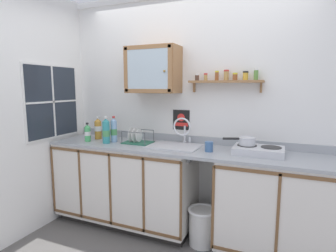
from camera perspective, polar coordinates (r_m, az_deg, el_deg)
The scene contains 21 objects.
back_wall at distance 3.08m, azimuth 5.05°, elevation 3.29°, with size 3.63×0.07×2.63m.
side_wall_left at distance 3.17m, azimuth -28.93°, elevation 2.26°, with size 0.05×3.51×2.63m, color white.
lower_cabinet_run at distance 3.27m, azimuth -8.89°, elevation -11.83°, with size 1.62×0.60×0.93m.
lower_cabinet_run_right at distance 2.83m, azimuth 22.03°, elevation -15.67°, with size 1.11×0.60×0.93m.
countertop at distance 2.84m, azimuth 2.93°, elevation -4.86°, with size 2.99×0.62×0.03m, color #9EA3A8.
backsplash at distance 3.09m, azimuth 4.77°, elevation -2.75°, with size 2.99×0.02×0.08m, color #9EA3A8.
sink at distance 2.91m, azimuth 1.58°, elevation -4.42°, with size 0.53×0.43×0.41m.
hot_plate_stove at distance 2.70m, azimuth 18.36°, elevation -4.85°, with size 0.45×0.32×0.07m.
saucepan at distance 2.72m, azimuth 16.08°, elevation -2.97°, with size 0.30×0.17×0.08m.
bottle_opaque_white_0 at distance 3.28m, azimuth -12.50°, elevation -1.21°, with size 0.07×0.07×0.22m.
bottle_soda_green_1 at distance 3.28m, azimuth -16.45°, elevation -1.40°, with size 0.07×0.07×0.22m.
bottle_detergent_teal_2 at distance 3.11m, azimuth -12.79°, elevation -1.09°, with size 0.08×0.08×0.30m.
bottle_water_blue_3 at distance 3.17m, azimuth -11.23°, elevation -0.89°, with size 0.07×0.07×0.30m.
bottle_juice_amber_4 at distance 3.40m, azimuth -14.40°, elevation -0.51°, with size 0.08×0.08×0.27m.
dish_rack at distance 3.08m, azimuth -6.53°, elevation -2.75°, with size 0.31×0.23×0.17m.
mug at distance 2.70m, azimuth 8.56°, elevation -4.24°, with size 0.08×0.12×0.10m.
wall_cabinet at distance 3.06m, azimuth -3.11°, elevation 11.62°, with size 0.58×0.32×0.50m.
spice_shelf at distance 2.88m, azimuth 12.14°, elevation 9.40°, with size 0.75×0.14×0.23m.
warning_sign at distance 3.10m, azimuth 2.77°, elevation 1.26°, with size 0.20×0.01×0.23m.
window at distance 3.43m, azimuth -22.95°, elevation 4.69°, with size 0.03×0.78×0.85m.
trash_bin at distance 2.95m, azimuth 7.15°, elevation -19.95°, with size 0.29×0.29×0.38m.
Camera 1 is at (0.95, -2.18, 1.59)m, focal length 29.20 mm.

